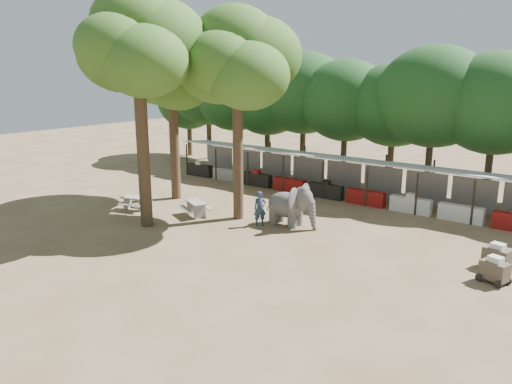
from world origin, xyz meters
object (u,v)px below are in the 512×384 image
Objects in this scene: yard_tree_center at (139,46)px; picnic_table_far at (196,206)px; handler at (260,209)px; cart_back at (497,256)px; picnic_table_near at (135,201)px; elephant at (292,205)px; yard_tree_left at (172,67)px; yard_tree_back at (237,60)px; cart_front at (495,270)px.

picnic_table_far is (0.91, 2.74, -8.67)m from yard_tree_center.
handler reaches higher than cart_back.
elephant is at bearing 3.28° from picnic_table_near.
yard_tree_left is 10.83m from handler.
elephant is 1.58× the size of picnic_table_near.
elephant reaches higher than cart_back.
handler is 0.87× the size of picnic_table_far.
yard_tree_back is 6.07× the size of picnic_table_near.
handler is 4.05m from picnic_table_far.
handler is at bearing -147.40° from elephant.
yard_tree_center reaches higher than picnic_table_far.
cart_back is (13.23, 0.78, -8.00)m from yard_tree_back.
elephant is 5.61m from picnic_table_far.
elephant is at bearing -3.29° from yard_tree_left.
yard_tree_left is at bearing 174.62° from picnic_table_far.
elephant reaches higher than cart_front.
yard_tree_back reaches higher than cart_front.
picnic_table_near is at bearing -155.99° from yard_tree_back.
handler is 11.64m from cart_front.
yard_tree_left is 0.97× the size of yard_tree_back.
picnic_table_near is (-9.02, -3.05, -0.62)m from elephant.
picnic_table_far is at bearing -158.73° from cart_back.
handler is 1.45× the size of cart_back.
yard_tree_center is 6.44× the size of picnic_table_near.
yard_tree_back is at bearing -9.46° from yard_tree_left.
elephant is at bearing -164.54° from cart_back.
yard_tree_back is 3.85× the size of elephant.
yard_tree_center is 10.23m from handler.
cart_back is (15.32, 2.05, 0.00)m from picnic_table_far.
yard_tree_left is 5.98× the size of handler.
cart_back is (10.01, 0.31, -0.58)m from elephant.
yard_tree_center is (3.00, -5.00, 1.01)m from yard_tree_left.
handler is 1.44× the size of cart_front.
yard_tree_left is 5.18× the size of picnic_table_far.
yard_tree_left is 8.89m from picnic_table_far.
cart_back is at bearing -43.15° from handler.
yard_tree_left is 0.92× the size of yard_tree_center.
yard_tree_left reaches higher than elephant.
yard_tree_left is 6.09m from yard_tree_back.
cart_back is at bearing 32.26° from picnic_table_far.
yard_tree_center reaches higher than handler.
yard_tree_center is at bearing -147.57° from elephant.
yard_tree_left is 8.59× the size of cart_front.
yard_tree_back is (6.00, -1.00, 0.34)m from yard_tree_left.
picnic_table_near is 3.94m from picnic_table_far.
cart_front is at bearing -10.19° from picnic_table_near.
yard_tree_left is at bearing 120.96° from yard_tree_center.
handler is at bearing 35.48° from picnic_table_far.
handler is 7.96m from picnic_table_near.
cart_back is (16.23, 4.79, -8.66)m from yard_tree_center.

